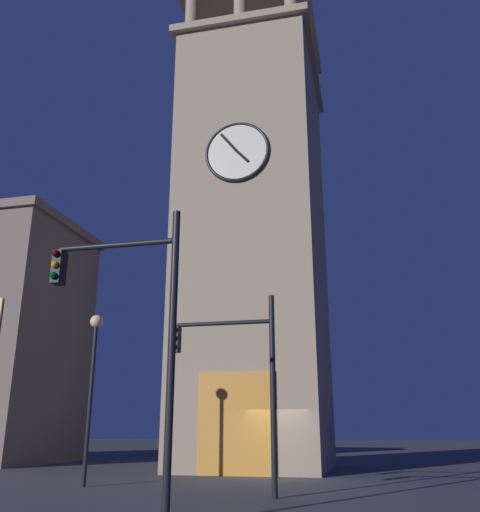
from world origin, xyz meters
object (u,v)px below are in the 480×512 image
traffic_signal_mid (134,316)px  traffic_signal_near (238,366)px  street_lamp (93,365)px  clocktower (257,240)px

traffic_signal_mid → traffic_signal_near: bearing=-102.5°
traffic_signal_near → street_lamp: street_lamp is taller
clocktower → traffic_signal_near: (-1.71, 11.48, -7.84)m
clocktower → traffic_signal_near: bearing=98.5°
traffic_signal_mid → street_lamp: traffic_signal_mid is taller
clocktower → street_lamp: clocktower is taller
clocktower → traffic_signal_near: size_ratio=5.03×
traffic_signal_near → traffic_signal_mid: traffic_signal_mid is taller
clocktower → street_lamp: bearing=69.1°
traffic_signal_near → traffic_signal_mid: (1.08, 4.87, 0.51)m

